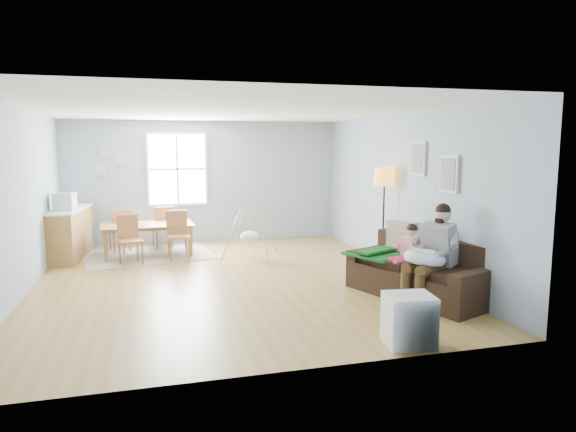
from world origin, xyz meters
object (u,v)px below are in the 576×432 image
object	(u,v)px
chair_nw	(120,228)
baby_swing	(250,236)
father	(432,251)
floor_lamp	(384,185)
dining_table	(148,240)
monitor	(65,202)
chair_se	(178,232)
sofa	(420,276)
storage_cube	(408,320)
toddler	(407,247)
counter	(70,233)
chair_sw	(129,236)
chair_ne	(163,225)

from	to	relation	value
chair_nw	baby_swing	bearing A→B (deg)	-29.02
father	floor_lamp	bearing A→B (deg)	81.92
father	dining_table	xyz separation A→B (m)	(-3.76, 4.27, -0.42)
floor_lamp	monitor	world-z (taller)	floor_lamp
floor_lamp	chair_se	distance (m)	3.97
sofa	storage_cube	distance (m)	1.91
toddler	counter	world-z (taller)	toddler
father	storage_cube	xyz separation A→B (m)	(-1.04, -1.28, -0.45)
chair_sw	chair_nw	xyz separation A→B (m)	(-0.21, 1.20, -0.02)
chair_nw	chair_ne	distance (m)	0.87
father	storage_cube	world-z (taller)	father
monitor	baby_swing	world-z (taller)	monitor
chair_sw	chair_ne	bearing A→B (deg)	64.62
dining_table	chair_nw	distance (m)	0.77
sofa	floor_lamp	size ratio (longest dim) A/B	1.26
chair_ne	counter	distance (m)	1.85
chair_ne	counter	world-z (taller)	counter
floor_lamp	baby_swing	size ratio (longest dim) A/B	1.41
floor_lamp	chair_ne	distance (m)	4.76
storage_cube	chair_ne	world-z (taller)	chair_ne
monitor	sofa	bearing A→B (deg)	-35.45
chair_nw	chair_se	bearing A→B (deg)	-43.06
chair_nw	monitor	world-z (taller)	monitor
storage_cube	baby_swing	world-z (taller)	baby_swing
baby_swing	toddler	bearing A→B (deg)	-59.67
floor_lamp	baby_swing	bearing A→B (deg)	149.73
storage_cube	counter	world-z (taller)	counter
floor_lamp	chair_ne	size ratio (longest dim) A/B	2.00
sofa	floor_lamp	world-z (taller)	floor_lamp
floor_lamp	chair_ne	world-z (taller)	floor_lamp
baby_swing	counter	bearing A→B (deg)	164.29
sofa	storage_cube	bearing A→B (deg)	-123.24
floor_lamp	dining_table	world-z (taller)	floor_lamp
chair_sw	sofa	bearing A→B (deg)	-38.60
storage_cube	chair_se	world-z (taller)	chair_se
floor_lamp	chair_se	size ratio (longest dim) A/B	1.92
storage_cube	monitor	xyz separation A→B (m)	(-4.18, 5.32, 0.85)
dining_table	baby_swing	world-z (taller)	baby_swing
storage_cube	dining_table	world-z (taller)	dining_table
counter	monitor	xyz separation A→B (m)	(-0.02, -0.33, 0.64)
baby_swing	storage_cube	bearing A→B (deg)	-80.10
storage_cube	chair_nw	world-z (taller)	chair_nw
toddler	chair_nw	bearing A→B (deg)	134.04
dining_table	chair_nw	size ratio (longest dim) A/B	2.04
father	chair_ne	distance (m)	6.03
sofa	counter	size ratio (longest dim) A/B	1.25
father	counter	distance (m)	6.79
floor_lamp	dining_table	distance (m)	4.72
toddler	dining_table	bearing A→B (deg)	133.74
storage_cube	chair_ne	distance (m)	6.68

